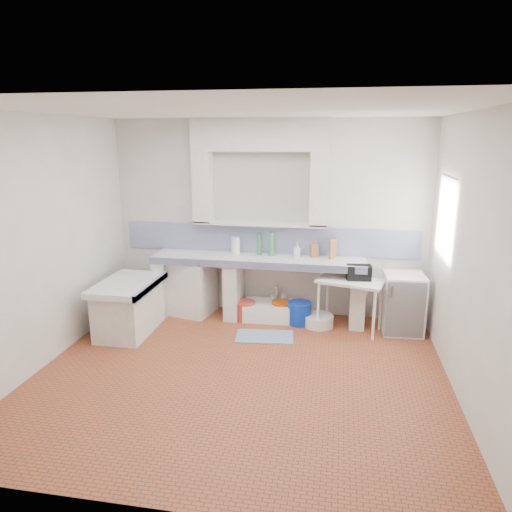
% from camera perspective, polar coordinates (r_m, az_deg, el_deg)
% --- Properties ---
extents(floor, '(4.50, 4.50, 0.00)m').
position_cam_1_polar(floor, '(5.36, -1.93, -14.15)').
color(floor, '#9A4527').
rests_on(floor, ground).
extents(ceiling, '(4.50, 4.50, 0.00)m').
position_cam_1_polar(ceiling, '(4.71, -2.22, 17.31)').
color(ceiling, silver).
rests_on(ceiling, ground).
extents(wall_back, '(4.50, 0.00, 4.50)m').
position_cam_1_polar(wall_back, '(6.78, 1.48, 4.53)').
color(wall_back, silver).
rests_on(wall_back, ground).
extents(wall_front, '(4.50, 0.00, 4.50)m').
position_cam_1_polar(wall_front, '(3.02, -10.12, -8.45)').
color(wall_front, silver).
rests_on(wall_front, ground).
extents(wall_left, '(0.00, 4.50, 4.50)m').
position_cam_1_polar(wall_left, '(5.75, -24.58, 1.43)').
color(wall_left, silver).
rests_on(wall_left, ground).
extents(wall_right, '(0.00, 4.50, 4.50)m').
position_cam_1_polar(wall_right, '(4.91, 24.57, -0.60)').
color(wall_right, silver).
rests_on(wall_right, ground).
extents(alcove_mass, '(1.90, 0.25, 0.45)m').
position_cam_1_polar(alcove_mass, '(6.57, 0.49, 14.52)').
color(alcove_mass, silver).
rests_on(alcove_mass, ground).
extents(window_frame, '(0.35, 0.86, 1.06)m').
position_cam_1_polar(window_frame, '(6.05, 23.66, 4.06)').
color(window_frame, '#322010').
rests_on(window_frame, ground).
extents(lace_valance, '(0.01, 0.84, 0.24)m').
position_cam_1_polar(lace_valance, '(5.97, 22.67, 7.72)').
color(lace_valance, white).
rests_on(lace_valance, ground).
extents(counter_slab, '(3.00, 0.60, 0.08)m').
position_cam_1_polar(counter_slab, '(6.62, 0.21, -0.49)').
color(counter_slab, white).
rests_on(counter_slab, ground).
extents(counter_lip, '(3.00, 0.04, 0.10)m').
position_cam_1_polar(counter_lip, '(6.35, -0.23, -1.13)').
color(counter_lip, navy).
rests_on(counter_lip, ground).
extents(counter_pier_left, '(0.20, 0.55, 0.82)m').
position_cam_1_polar(counter_pier_left, '(7.11, -11.01, -3.48)').
color(counter_pier_left, silver).
rests_on(counter_pier_left, ground).
extents(counter_pier_mid, '(0.20, 0.55, 0.82)m').
position_cam_1_polar(counter_pier_mid, '(6.81, -2.71, -4.02)').
color(counter_pier_mid, silver).
rests_on(counter_pier_mid, ground).
extents(counter_pier_right, '(0.20, 0.55, 0.82)m').
position_cam_1_polar(counter_pier_right, '(6.66, 12.19, -4.76)').
color(counter_pier_right, silver).
rests_on(counter_pier_right, ground).
extents(peninsula_top, '(0.70, 1.10, 0.08)m').
position_cam_1_polar(peninsula_top, '(6.41, -15.32, -3.37)').
color(peninsula_top, white).
rests_on(peninsula_top, ground).
extents(peninsula_base, '(0.60, 1.00, 0.62)m').
position_cam_1_polar(peninsula_base, '(6.53, -15.12, -6.30)').
color(peninsula_base, silver).
rests_on(peninsula_base, ground).
extents(peninsula_lip, '(0.04, 1.10, 0.10)m').
position_cam_1_polar(peninsula_lip, '(6.28, -12.59, -3.57)').
color(peninsula_lip, navy).
rests_on(peninsula_lip, ground).
extents(backsplash, '(4.27, 0.03, 0.40)m').
position_cam_1_polar(backsplash, '(6.82, 1.45, 2.03)').
color(backsplash, navy).
rests_on(backsplash, ground).
extents(stove, '(0.67, 0.65, 0.81)m').
position_cam_1_polar(stove, '(6.99, -7.74, -3.73)').
color(stove, white).
rests_on(stove, ground).
extents(sink, '(0.91, 0.53, 0.21)m').
position_cam_1_polar(sink, '(6.81, 2.33, -6.75)').
color(sink, white).
rests_on(sink, ground).
extents(side_table, '(0.95, 0.70, 0.04)m').
position_cam_1_polar(side_table, '(6.46, 11.28, -5.85)').
color(side_table, white).
rests_on(side_table, ground).
extents(fridge, '(0.54, 0.54, 0.80)m').
position_cam_1_polar(fridge, '(6.57, 17.40, -5.50)').
color(fridge, white).
rests_on(fridge, ground).
extents(bucket_red, '(0.38, 0.38, 0.27)m').
position_cam_1_polar(bucket_red, '(6.76, -1.29, -6.63)').
color(bucket_red, '#BD372B').
rests_on(bucket_red, ground).
extents(bucket_orange, '(0.36, 0.36, 0.27)m').
position_cam_1_polar(bucket_orange, '(6.76, 3.11, -6.64)').
color(bucket_orange, '#C94C06').
rests_on(bucket_orange, ground).
extents(bucket_blue, '(0.40, 0.40, 0.31)m').
position_cam_1_polar(bucket_blue, '(6.64, 5.31, -6.91)').
color(bucket_blue, '#0C30A9').
rests_on(bucket_blue, ground).
extents(basin_white, '(0.44, 0.44, 0.16)m').
position_cam_1_polar(basin_white, '(6.61, 7.62, -7.77)').
color(basin_white, white).
rests_on(basin_white, ground).
extents(water_bottle_a, '(0.09, 0.09, 0.30)m').
position_cam_1_polar(water_bottle_a, '(6.94, 2.05, -5.92)').
color(water_bottle_a, silver).
rests_on(water_bottle_a, ground).
extents(water_bottle_b, '(0.10, 0.10, 0.33)m').
position_cam_1_polar(water_bottle_b, '(6.92, 3.36, -5.87)').
color(water_bottle_b, silver).
rests_on(water_bottle_b, ground).
extents(black_bag, '(0.33, 0.21, 0.20)m').
position_cam_1_polar(black_bag, '(6.35, 12.37, -1.97)').
color(black_bag, black).
rests_on(black_bag, side_table).
extents(green_bottle_a, '(0.09, 0.09, 0.32)m').
position_cam_1_polar(green_bottle_a, '(6.71, 0.39, 1.47)').
color(green_bottle_a, '#2F7D45').
rests_on(green_bottle_a, counter_slab).
extents(green_bottle_b, '(0.08, 0.08, 0.34)m').
position_cam_1_polar(green_bottle_b, '(6.65, 1.85, 1.45)').
color(green_bottle_b, '#2F7D45').
rests_on(green_bottle_b, counter_slab).
extents(knife_block, '(0.12, 0.11, 0.20)m').
position_cam_1_polar(knife_block, '(6.64, 7.08, 0.70)').
color(knife_block, olive).
rests_on(knife_block, counter_slab).
extents(cutting_board, '(0.10, 0.19, 0.27)m').
position_cam_1_polar(cutting_board, '(6.63, 9.33, 0.91)').
color(cutting_board, olive).
rests_on(cutting_board, counter_slab).
extents(paper_towel, '(0.13, 0.13, 0.25)m').
position_cam_1_polar(paper_towel, '(6.76, -2.48, 1.25)').
color(paper_towel, white).
rests_on(paper_towel, counter_slab).
extents(soap_bottle, '(0.10, 0.11, 0.20)m').
position_cam_1_polar(soap_bottle, '(6.63, 5.00, 0.74)').
color(soap_bottle, white).
rests_on(soap_bottle, counter_slab).
extents(rug, '(0.78, 0.50, 0.01)m').
position_cam_1_polar(rug, '(6.25, 1.07, -9.73)').
color(rug, '#2A5D9C').
rests_on(rug, ground).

